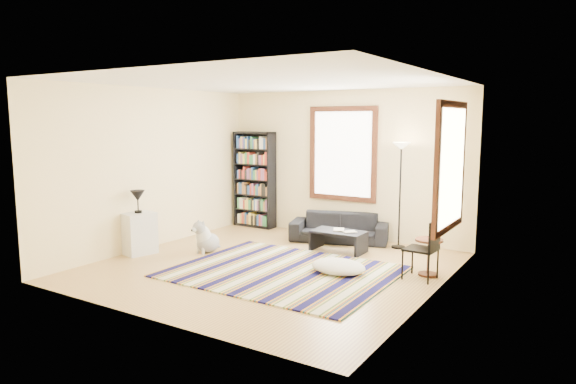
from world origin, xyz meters
The scene contains 21 objects.
floor centered at (0.00, 0.00, -0.05)m, with size 5.00×5.00×0.10m, color tan.
ceiling centered at (0.00, 0.00, 2.85)m, with size 5.00×5.00×0.10m, color white.
wall_back centered at (0.00, 2.55, 1.40)m, with size 5.00×0.10×2.80m, color #FCE2AA.
wall_front centered at (0.00, -2.55, 1.40)m, with size 5.00×0.10×2.80m, color #FCE2AA.
wall_left centered at (-2.55, 0.00, 1.40)m, with size 0.10×5.00×2.80m, color #FCE2AA.
wall_right centered at (2.55, 0.00, 1.40)m, with size 0.10×5.00×2.80m, color #FCE2AA.
window_back centered at (0.00, 2.47, 1.60)m, with size 1.20×0.06×1.60m, color white.
window_right centered at (2.47, 0.80, 1.60)m, with size 0.06×1.20×1.60m, color white.
rug centered at (0.32, -0.16, 0.01)m, with size 3.15×2.52×0.02m, color #0D0B3A.
sofa centered at (0.16, 2.05, 0.26)m, with size 0.70×1.79×0.52m, color black.
bookshelf centered at (-1.96, 2.32, 1.00)m, with size 0.90×0.30×2.00m, color black.
coffee_table centered at (0.48, 1.37, 0.18)m, with size 0.90×0.50×0.36m, color black.
book_a centered at (0.38, 1.37, 0.37)m, with size 0.25×0.18×0.02m, color beige.
book_b centered at (0.63, 1.42, 0.37)m, with size 0.16×0.22×0.02m, color beige.
floor_cushion centered at (1.05, 0.21, 0.10)m, with size 0.83×0.62×0.21m, color beige.
floor_lamp centered at (1.27, 2.15, 0.93)m, with size 0.30×0.30×1.86m, color black, non-canonical shape.
side_table centered at (2.20, 0.83, 0.27)m, with size 0.40×0.40×0.54m, color #461C11.
folding_chair centered at (2.15, 0.60, 0.43)m, with size 0.42×0.40×0.86m, color black.
white_cabinet centered at (-2.30, -0.55, 0.35)m, with size 0.38×0.50×0.70m, color silver.
table_lamp centered at (-2.30, -0.55, 0.89)m, with size 0.24×0.24×0.38m, color black, non-canonical shape.
dog centered at (-1.38, 0.14, 0.28)m, with size 0.40×0.56×0.56m, color #B8B8B8, non-canonical shape.
Camera 1 is at (4.30, -6.38, 2.24)m, focal length 32.00 mm.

